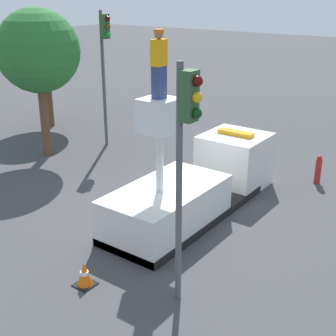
{
  "coord_description": "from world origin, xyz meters",
  "views": [
    {
      "loc": [
        -10.96,
        -7.28,
        6.7
      ],
      "look_at": [
        -2.46,
        -1.08,
        2.63
      ],
      "focal_mm": 50.0,
      "sensor_mm": 36.0,
      "label": 1
    }
  ],
  "objects_px": {
    "tree_left_bg": "(38,52)",
    "tree_right_bg": "(44,52)",
    "traffic_light_pole": "(185,142)",
    "traffic_light_across": "(105,53)",
    "fire_hydrant": "(318,170)",
    "bucket_truck": "(196,187)",
    "traffic_cone_rear": "(84,275)",
    "worker": "(159,64)"
  },
  "relations": [
    {
      "from": "traffic_light_pole",
      "to": "traffic_cone_rear",
      "type": "relative_size",
      "value": 8.77
    },
    {
      "from": "worker",
      "to": "traffic_light_across",
      "type": "bearing_deg",
      "value": 52.74
    },
    {
      "from": "tree_right_bg",
      "to": "worker",
      "type": "bearing_deg",
      "value": -116.82
    },
    {
      "from": "bucket_truck",
      "to": "traffic_light_pole",
      "type": "xyz_separation_m",
      "value": [
        -4.11,
        -2.31,
        3.02
      ]
    },
    {
      "from": "fire_hydrant",
      "to": "tree_right_bg",
      "type": "relative_size",
      "value": 0.19
    },
    {
      "from": "traffic_light_pole",
      "to": "tree_right_bg",
      "type": "relative_size",
      "value": 0.98
    },
    {
      "from": "bucket_truck",
      "to": "tree_left_bg",
      "type": "height_order",
      "value": "tree_left_bg"
    },
    {
      "from": "bucket_truck",
      "to": "traffic_light_pole",
      "type": "relative_size",
      "value": 1.32
    },
    {
      "from": "traffic_light_pole",
      "to": "traffic_cone_rear",
      "type": "bearing_deg",
      "value": 111.99
    },
    {
      "from": "bucket_truck",
      "to": "worker",
      "type": "xyz_separation_m",
      "value": [
        -1.92,
        0.0,
        4.07
      ]
    },
    {
      "from": "traffic_cone_rear",
      "to": "traffic_light_across",
      "type": "bearing_deg",
      "value": 39.77
    },
    {
      "from": "traffic_light_pole",
      "to": "bucket_truck",
      "type": "bearing_deg",
      "value": 29.31
    },
    {
      "from": "traffic_cone_rear",
      "to": "bucket_truck",
      "type": "bearing_deg",
      "value": 0.79
    },
    {
      "from": "traffic_light_across",
      "to": "fire_hydrant",
      "type": "bearing_deg",
      "value": -82.72
    },
    {
      "from": "worker",
      "to": "tree_right_bg",
      "type": "xyz_separation_m",
      "value": [
        5.79,
        11.45,
        -1.12
      ]
    },
    {
      "from": "bucket_truck",
      "to": "worker",
      "type": "height_order",
      "value": "worker"
    },
    {
      "from": "traffic_light_pole",
      "to": "tree_left_bg",
      "type": "xyz_separation_m",
      "value": [
        4.9,
        10.39,
        0.51
      ]
    },
    {
      "from": "worker",
      "to": "traffic_cone_rear",
      "type": "height_order",
      "value": "worker"
    },
    {
      "from": "traffic_light_pole",
      "to": "traffic_cone_rear",
      "type": "height_order",
      "value": "traffic_light_pole"
    },
    {
      "from": "traffic_cone_rear",
      "to": "tree_right_bg",
      "type": "bearing_deg",
      "value": 52.35
    },
    {
      "from": "bucket_truck",
      "to": "traffic_light_pole",
      "type": "bearing_deg",
      "value": -150.69
    },
    {
      "from": "worker",
      "to": "traffic_light_across",
      "type": "distance_m",
      "value": 8.63
    },
    {
      "from": "traffic_light_across",
      "to": "tree_left_bg",
      "type": "height_order",
      "value": "tree_left_bg"
    },
    {
      "from": "traffic_light_across",
      "to": "traffic_cone_rear",
      "type": "distance_m",
      "value": 11.46
    },
    {
      "from": "bucket_truck",
      "to": "traffic_light_across",
      "type": "height_order",
      "value": "traffic_light_across"
    },
    {
      "from": "worker",
      "to": "tree_left_bg",
      "type": "xyz_separation_m",
      "value": [
        2.7,
        8.08,
        -0.55
      ]
    },
    {
      "from": "fire_hydrant",
      "to": "tree_right_bg",
      "type": "xyz_separation_m",
      "value": [
        -0.6,
        13.84,
        3.23
      ]
    },
    {
      "from": "tree_left_bg",
      "to": "tree_right_bg",
      "type": "bearing_deg",
      "value": 47.5
    },
    {
      "from": "traffic_light_pole",
      "to": "tree_right_bg",
      "type": "height_order",
      "value": "tree_right_bg"
    },
    {
      "from": "bucket_truck",
      "to": "traffic_cone_rear",
      "type": "relative_size",
      "value": 11.59
    },
    {
      "from": "traffic_light_across",
      "to": "traffic_cone_rear",
      "type": "bearing_deg",
      "value": -140.23
    },
    {
      "from": "traffic_light_across",
      "to": "fire_hydrant",
      "type": "distance_m",
      "value": 9.97
    },
    {
      "from": "tree_left_bg",
      "to": "tree_right_bg",
      "type": "distance_m",
      "value": 4.6
    },
    {
      "from": "bucket_truck",
      "to": "traffic_cone_rear",
      "type": "height_order",
      "value": "bucket_truck"
    },
    {
      "from": "worker",
      "to": "tree_left_bg",
      "type": "relative_size",
      "value": 0.29
    },
    {
      "from": "bucket_truck",
      "to": "traffic_light_across",
      "type": "xyz_separation_m",
      "value": [
        3.29,
        6.84,
        3.31
      ]
    },
    {
      "from": "traffic_light_pole",
      "to": "fire_hydrant",
      "type": "relative_size",
      "value": 5.03
    },
    {
      "from": "bucket_truck",
      "to": "tree_right_bg",
      "type": "bearing_deg",
      "value": 71.31
    },
    {
      "from": "bucket_truck",
      "to": "traffic_light_across",
      "type": "distance_m",
      "value": 8.29
    },
    {
      "from": "fire_hydrant",
      "to": "traffic_cone_rear",
      "type": "height_order",
      "value": "fire_hydrant"
    },
    {
      "from": "bucket_truck",
      "to": "fire_hydrant",
      "type": "height_order",
      "value": "bucket_truck"
    },
    {
      "from": "fire_hydrant",
      "to": "traffic_cone_rear",
      "type": "relative_size",
      "value": 1.74
    }
  ]
}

